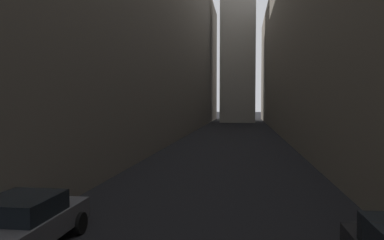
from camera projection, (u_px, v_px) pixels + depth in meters
The scene contains 4 objects.
ground_plane at pixel (231, 141), 38.14m from camera, with size 264.00×264.00×0.00m, color black.
building_block_left at pixel (116, 21), 41.29m from camera, with size 14.54×108.00×25.92m, color #60594F.
building_block_right at pixel (349, 31), 38.01m from camera, with size 12.55×108.00×22.41m, color #756B5B.
parked_car_left_third at pixel (21, 224), 9.61m from camera, with size 1.99×4.46×1.44m.
Camera 1 is at (1.24, 9.80, 3.84)m, focal length 35.03 mm.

